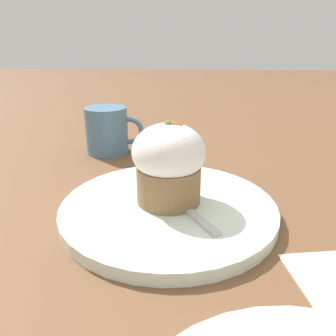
{
  "coord_description": "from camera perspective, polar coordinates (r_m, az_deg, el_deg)",
  "views": [
    {
      "loc": [
        0.02,
        -0.35,
        0.2
      ],
      "look_at": [
        -0.0,
        0.01,
        0.06
      ],
      "focal_mm": 35.0,
      "sensor_mm": 36.0,
      "label": 1
    }
  ],
  "objects": [
    {
      "name": "ground_plane",
      "position": [
        0.41,
        0.07,
        -7.94
      ],
      "size": [
        4.0,
        4.0,
        0.0
      ],
      "primitive_type": "plane",
      "color": "brown"
    },
    {
      "name": "dessert_plate",
      "position": [
        0.4,
        0.07,
        -7.01
      ],
      "size": [
        0.26,
        0.26,
        0.02
      ],
      "color": "silver",
      "rests_on": "ground_plane"
    },
    {
      "name": "carrot_cake",
      "position": [
        0.38,
        0.0,
        0.86
      ],
      "size": [
        0.09,
        0.09,
        0.1
      ],
      "color": "olive",
      "rests_on": "dessert_plate"
    },
    {
      "name": "spoon",
      "position": [
        0.39,
        2.27,
        -6.17
      ],
      "size": [
        0.07,
        0.1,
        0.01
      ],
      "color": "#B7B7BC",
      "rests_on": "dessert_plate"
    },
    {
      "name": "coffee_cup",
      "position": [
        0.62,
        -10.43,
        6.48
      ],
      "size": [
        0.11,
        0.08,
        0.08
      ],
      "color": "teal",
      "rests_on": "ground_plane"
    }
  ]
}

